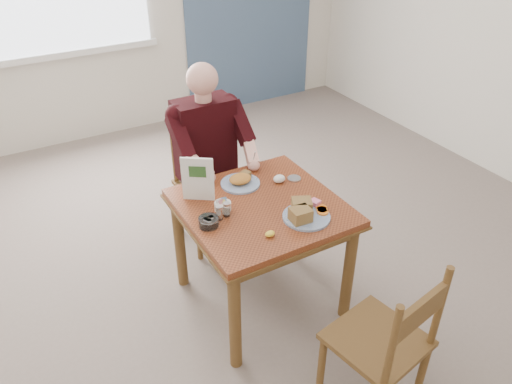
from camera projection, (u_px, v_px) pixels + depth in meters
floor at (261, 297)px, 3.34m from camera, size 6.00×6.00×0.00m
lemon_wedge at (270, 234)px, 2.67m from camera, size 0.06×0.05×0.03m
napkin at (279, 179)px, 3.13m from camera, size 0.10×0.09×0.05m
metal_dish at (294, 179)px, 3.17m from camera, size 0.11×0.11×0.01m
table at (261, 220)px, 2.99m from camera, size 0.92×0.92×0.75m
chair_far at (206, 182)px, 3.66m from camera, size 0.42×0.42×0.95m
chair_near at (385, 344)px, 2.40m from camera, size 0.49×0.49×0.95m
diner at (209, 147)px, 3.42m from camera, size 0.53×0.56×1.39m
near_plate at (304, 213)px, 2.80m from camera, size 0.32×0.32×0.09m
far_plate at (241, 181)px, 3.11m from camera, size 0.32×0.32×0.07m
caddy at (223, 206)px, 2.87m from camera, size 0.11×0.11×0.07m
shakers at (223, 211)px, 2.80m from camera, size 0.10×0.05×0.09m
creamer at (209, 222)px, 2.74m from camera, size 0.14×0.14×0.05m
menu at (198, 179)px, 2.90m from camera, size 0.16×0.12×0.28m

